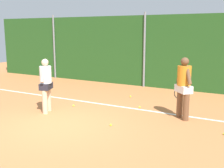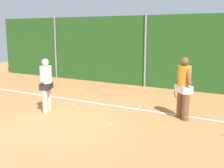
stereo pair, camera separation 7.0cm
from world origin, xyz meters
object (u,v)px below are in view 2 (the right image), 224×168
Objects in this scene: tennis_ball_0 at (131,96)px; tennis_ball_4 at (224,134)px; player_midcourt at (184,85)px; player_foreground_near at (46,82)px; tennis_ball_5 at (140,107)px; tennis_ball_1 at (110,125)px; tennis_ball_2 at (74,105)px.

tennis_ball_4 is at bearing -33.98° from tennis_ball_0.
player_midcourt is 3.29m from tennis_ball_0.
tennis_ball_0 and tennis_ball_4 have the same top height.
tennis_ball_4 is (5.44, 0.60, -0.96)m from player_foreground_near.
tennis_ball_1 is at bearing -89.60° from tennis_ball_5.
tennis_ball_1 is (0.98, -3.42, 0.00)m from tennis_ball_0.
player_midcourt reaches higher than tennis_ball_2.
tennis_ball_2 is at bearing 52.07° from player_midcourt.
tennis_ball_1 is 2.46m from tennis_ball_2.
tennis_ball_4 is at bearing 15.30° from tennis_ball_1.
player_foreground_near is 3.70m from tennis_ball_0.
player_midcourt is at bearing -34.62° from tennis_ball_0.
tennis_ball_5 is (0.96, -1.31, 0.00)m from tennis_ball_0.
tennis_ball_5 is (-0.01, 2.11, 0.00)m from tennis_ball_1.
tennis_ball_5 is at bearing 23.59° from tennis_ball_2.
player_midcourt reaches higher than tennis_ball_1.
player_foreground_near is 26.74× the size of tennis_ball_1.
player_foreground_near reaches higher than tennis_ball_1.
player_foreground_near is 4.37m from player_midcourt.
player_midcourt is 2.51m from tennis_ball_1.
player_midcourt reaches higher than player_foreground_near.
tennis_ball_1 is at bearing 63.96° from player_foreground_near.
player_midcourt is (4.12, 1.44, 0.06)m from player_foreground_near.
tennis_ball_1 is (2.53, -0.20, -0.96)m from player_foreground_near.
tennis_ball_4 is at bearing 74.79° from player_foreground_near.
tennis_ball_5 is (-1.61, 0.46, -1.02)m from player_midcourt.
tennis_ball_1 is 2.11m from tennis_ball_5.
tennis_ball_2 and tennis_ball_5 have the same top height.
tennis_ball_0 is 2.54m from tennis_ball_2.
tennis_ball_0 is 1.00× the size of tennis_ball_4.
tennis_ball_1 is 1.00× the size of tennis_ball_2.
tennis_ball_1 is 1.00× the size of tennis_ball_5.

